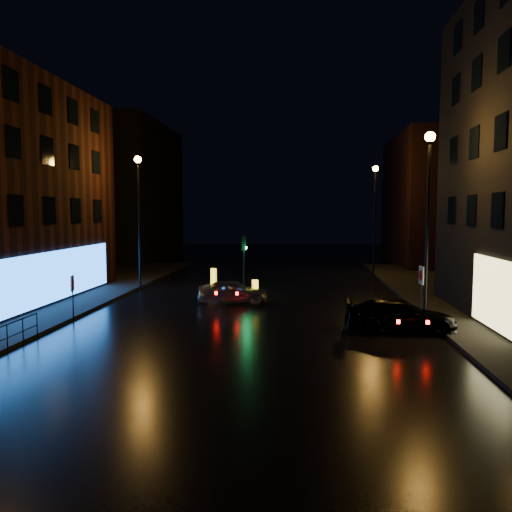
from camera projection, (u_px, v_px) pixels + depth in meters
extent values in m
plane|color=black|center=(232.00, 358.00, 16.90)|extent=(120.00, 120.00, 0.00)
cube|color=black|center=(127.00, 192.00, 52.46)|extent=(8.00, 16.00, 14.00)
cube|color=black|center=(437.00, 200.00, 46.75)|extent=(8.00, 14.00, 12.00)
cylinder|color=black|center=(139.00, 227.00, 31.15)|extent=(0.14, 0.14, 8.00)
cylinder|color=black|center=(138.00, 162.00, 30.79)|extent=(0.20, 0.20, 0.25)
sphere|color=orange|center=(138.00, 160.00, 30.78)|extent=(0.44, 0.44, 0.44)
cylinder|color=black|center=(427.00, 233.00, 21.79)|extent=(0.14, 0.14, 8.00)
cylinder|color=black|center=(430.00, 140.00, 21.44)|extent=(0.20, 0.20, 0.25)
sphere|color=orange|center=(430.00, 137.00, 21.42)|extent=(0.44, 0.44, 0.44)
cylinder|color=black|center=(374.00, 224.00, 37.66)|extent=(0.14, 0.14, 8.00)
cylinder|color=black|center=(375.00, 171.00, 37.31)|extent=(0.20, 0.20, 0.25)
sphere|color=orange|center=(375.00, 169.00, 37.30)|extent=(0.44, 0.44, 0.44)
cube|color=black|center=(244.00, 291.00, 30.90)|extent=(1.40, 2.40, 0.12)
cylinder|color=black|center=(244.00, 269.00, 30.78)|extent=(0.12, 0.12, 2.80)
cube|color=black|center=(244.00, 243.00, 30.63)|extent=(0.28, 0.22, 0.90)
cylinder|color=#0CFF59|center=(246.00, 248.00, 30.65)|extent=(0.05, 0.18, 0.18)
cylinder|color=black|center=(37.00, 325.00, 19.57)|extent=(0.04, 0.04, 1.00)
imported|color=#96979C|center=(233.00, 291.00, 26.93)|extent=(3.92, 1.98, 1.28)
imported|color=black|center=(400.00, 316.00, 20.55)|extent=(4.59, 1.97, 1.32)
cube|color=black|center=(255.00, 299.00, 27.93)|extent=(1.31, 1.53, 0.11)
cube|color=yellow|center=(255.00, 290.00, 27.89)|extent=(0.36, 0.30, 1.08)
cube|color=black|center=(255.00, 290.00, 27.89)|extent=(0.31, 0.15, 0.65)
cube|color=black|center=(214.00, 286.00, 33.00)|extent=(1.33, 1.60, 0.11)
cube|color=yellow|center=(214.00, 277.00, 32.95)|extent=(0.37, 0.30, 1.15)
cube|color=black|center=(214.00, 277.00, 32.95)|extent=(0.33, 0.14, 0.69)
cylinder|color=black|center=(73.00, 300.00, 22.23)|extent=(0.06, 0.06, 2.04)
cube|color=silver|center=(72.00, 283.00, 22.17)|extent=(0.16, 0.51, 0.70)
cylinder|color=#B20C0C|center=(73.00, 283.00, 22.17)|extent=(0.11, 0.40, 0.41)
cylinder|color=black|center=(421.00, 294.00, 22.58)|extent=(0.07, 0.07, 2.40)
cube|color=silver|center=(421.00, 275.00, 22.50)|extent=(0.10, 0.60, 0.82)
cylinder|color=#B20C0C|center=(421.00, 275.00, 22.50)|extent=(0.06, 0.48, 0.48)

